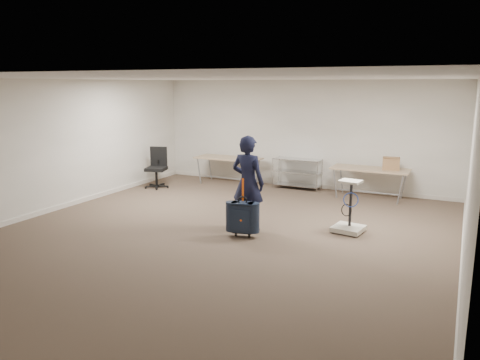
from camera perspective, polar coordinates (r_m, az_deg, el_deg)
The scene contains 10 objects.
ground at distance 8.64m, azimuth -2.30°, elevation -6.56°, with size 9.00×9.00×0.00m, color #433829.
room_shell at distance 9.81m, azimuth 1.53°, elevation -4.02°, with size 8.00×9.00×9.00m.
folding_table_left at distance 12.75m, azimuth -1.44°, elevation 2.54°, with size 1.80×0.75×0.73m.
folding_table_right at distance 11.53m, azimuth 15.58°, elevation 1.13°, with size 1.80×0.75×0.73m.
wire_shelf at distance 12.28m, azimuth 7.00°, elevation 0.97°, with size 1.22×0.47×0.80m.
person at distance 8.71m, azimuth 0.97°, elevation -0.35°, with size 0.65×0.43×1.78m, color black.
suitcase at distance 8.36m, azimuth 0.32°, elevation -4.57°, with size 0.43×0.30×1.07m.
office_chair at distance 12.55m, azimuth -10.09°, elevation 0.56°, with size 0.64×0.64×1.06m.
equipment_cart at distance 8.90m, azimuth 13.12°, elevation -4.60°, with size 0.60×0.60×0.98m.
cardboard_box at distance 11.46m, azimuth 17.94°, elevation 1.92°, with size 0.38×0.29×0.29m, color olive.
Camera 1 is at (3.91, -7.22, 2.71)m, focal length 35.00 mm.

